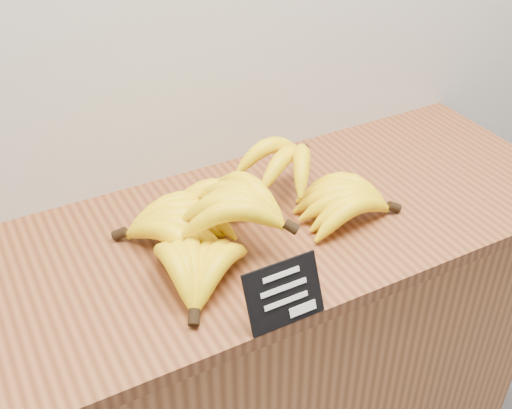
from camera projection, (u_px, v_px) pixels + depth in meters
name	position (u px, v px, depth m)	size (l,w,h in m)	color
counter	(246.00, 385.00, 1.56)	(1.31, 0.50, 0.90)	#AD6737
counter_top	(244.00, 234.00, 1.29)	(1.46, 0.54, 0.03)	brown
chalkboard_sign	(284.00, 294.00, 1.05)	(0.14, 0.01, 0.11)	black
banana_pile	(239.00, 213.00, 1.24)	(0.59, 0.39, 0.13)	yellow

